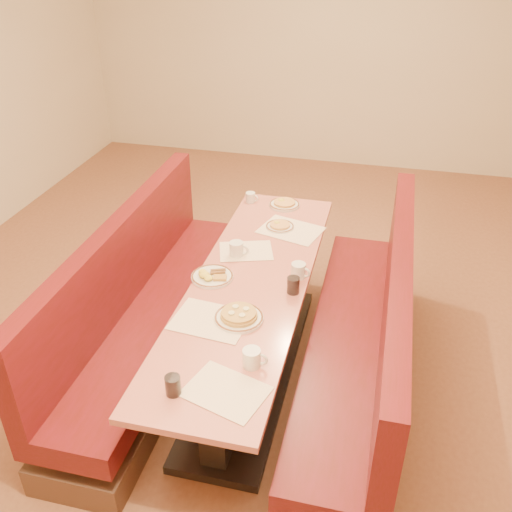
% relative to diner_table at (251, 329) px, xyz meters
% --- Properties ---
extents(ground, '(8.00, 8.00, 0.00)m').
position_rel_diner_table_xyz_m(ground, '(0.00, 0.00, -0.37)').
color(ground, '#9E6647').
rests_on(ground, ground).
extents(room_envelope, '(6.04, 8.04, 2.82)m').
position_rel_diner_table_xyz_m(room_envelope, '(0.00, 0.00, 1.56)').
color(room_envelope, beige).
rests_on(room_envelope, ground).
extents(diner_table, '(0.70, 2.50, 0.75)m').
position_rel_diner_table_xyz_m(diner_table, '(0.00, 0.00, 0.00)').
color(diner_table, black).
rests_on(diner_table, ground).
extents(booth_left, '(0.55, 2.50, 1.05)m').
position_rel_diner_table_xyz_m(booth_left, '(-0.73, 0.00, -0.01)').
color(booth_left, '#4C3326').
rests_on(booth_left, ground).
extents(booth_right, '(0.55, 2.50, 1.05)m').
position_rel_diner_table_xyz_m(booth_right, '(0.73, 0.00, -0.01)').
color(booth_right, '#4C3326').
rests_on(booth_right, ground).
extents(placemat_near_left, '(0.45, 0.35, 0.00)m').
position_rel_diner_table_xyz_m(placemat_near_left, '(-0.12, -0.44, 0.38)').
color(placemat_near_left, '#FFF4C7').
rests_on(placemat_near_left, diner_table).
extents(placemat_near_right, '(0.45, 0.38, 0.00)m').
position_rel_diner_table_xyz_m(placemat_near_right, '(0.12, -0.96, 0.38)').
color(placemat_near_right, '#FFF4C7').
rests_on(placemat_near_right, diner_table).
extents(placemat_far_left, '(0.42, 0.36, 0.00)m').
position_rel_diner_table_xyz_m(placemat_far_left, '(-0.12, 0.35, 0.38)').
color(placemat_far_left, '#FFF4C7').
rests_on(placemat_far_left, diner_table).
extents(placemat_far_right, '(0.50, 0.42, 0.00)m').
position_rel_diner_table_xyz_m(placemat_far_right, '(0.12, 0.71, 0.38)').
color(placemat_far_right, '#FFF4C7').
rests_on(placemat_far_right, diner_table).
extents(pancake_plate, '(0.28, 0.28, 0.06)m').
position_rel_diner_table_xyz_m(pancake_plate, '(0.03, -0.39, 0.40)').
color(pancake_plate, silver).
rests_on(pancake_plate, diner_table).
extents(eggs_plate, '(0.27, 0.27, 0.05)m').
position_rel_diner_table_xyz_m(eggs_plate, '(-0.25, -0.02, 0.39)').
color(eggs_plate, silver).
rests_on(eggs_plate, diner_table).
extents(extra_plate_mid, '(0.21, 0.21, 0.04)m').
position_rel_diner_table_xyz_m(extra_plate_mid, '(0.03, 0.73, 0.39)').
color(extra_plate_mid, silver).
rests_on(extra_plate_mid, diner_table).
extents(extra_plate_far, '(0.24, 0.24, 0.05)m').
position_rel_diner_table_xyz_m(extra_plate_far, '(-0.00, 1.10, 0.39)').
color(extra_plate_far, silver).
rests_on(extra_plate_far, diner_table).
extents(coffee_mug_a, '(0.13, 0.09, 0.10)m').
position_rel_diner_table_xyz_m(coffee_mug_a, '(0.20, -0.75, 0.43)').
color(coffee_mug_a, silver).
rests_on(coffee_mug_a, diner_table).
extents(coffee_mug_b, '(0.13, 0.09, 0.10)m').
position_rel_diner_table_xyz_m(coffee_mug_b, '(-0.16, 0.28, 0.43)').
color(coffee_mug_b, silver).
rests_on(coffee_mug_b, diner_table).
extents(coffee_mug_c, '(0.13, 0.09, 0.10)m').
position_rel_diner_table_xyz_m(coffee_mug_c, '(0.28, 0.12, 0.43)').
color(coffee_mug_c, silver).
rests_on(coffee_mug_c, diner_table).
extents(coffee_mug_d, '(0.11, 0.07, 0.08)m').
position_rel_diner_table_xyz_m(coffee_mug_d, '(-0.28, 1.10, 0.42)').
color(coffee_mug_d, silver).
rests_on(coffee_mug_d, diner_table).
extents(soda_tumbler_near, '(0.08, 0.08, 0.10)m').
position_rel_diner_table_xyz_m(soda_tumbler_near, '(-0.12, -1.03, 0.43)').
color(soda_tumbler_near, black).
rests_on(soda_tumbler_near, diner_table).
extents(soda_tumbler_mid, '(0.08, 0.08, 0.11)m').
position_rel_diner_table_xyz_m(soda_tumbler_mid, '(0.28, -0.06, 0.43)').
color(soda_tumbler_mid, black).
rests_on(soda_tumbler_mid, diner_table).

